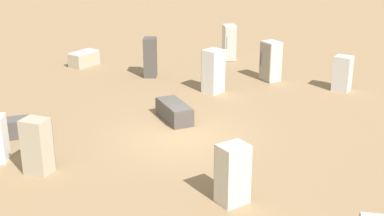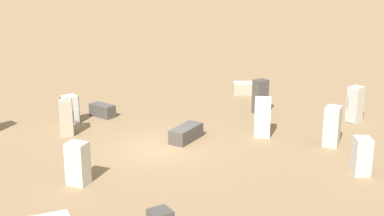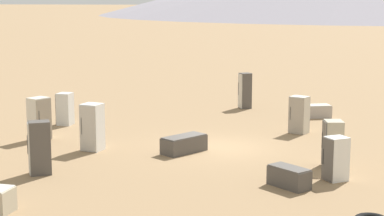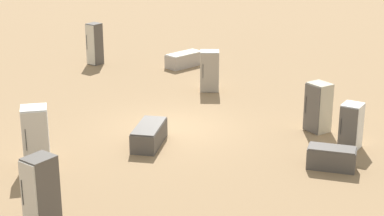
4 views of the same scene
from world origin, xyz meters
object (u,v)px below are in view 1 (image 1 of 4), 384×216
object	(u,v)px
discarded_fridge_1	(232,174)
discarded_fridge_11	(343,73)
discarded_fridge_6	(150,57)
discarded_fridge_7	(84,59)
discarded_fridge_0	(213,71)
discarded_fridge_9	(11,128)
discarded_fridge_4	(174,112)
discarded_fridge_13	(37,146)
discarded_fridge_8	(229,43)
discarded_fridge_3	(271,61)

from	to	relation	value
discarded_fridge_1	discarded_fridge_11	bearing A→B (deg)	26.60
discarded_fridge_6	discarded_fridge_11	world-z (taller)	discarded_fridge_6
discarded_fridge_1	discarded_fridge_7	xyz separation A→B (m)	(12.62, -8.33, -0.47)
discarded_fridge_0	discarded_fridge_9	size ratio (longest dim) A/B	1.27
discarded_fridge_9	discarded_fridge_4	bearing A→B (deg)	88.01
discarded_fridge_11	discarded_fridge_13	size ratio (longest dim) A/B	0.91
discarded_fridge_8	discarded_fridge_13	size ratio (longest dim) A/B	1.10
discarded_fridge_4	discarded_fridge_7	size ratio (longest dim) A/B	1.30
discarded_fridge_4	discarded_fridge_7	bearing A→B (deg)	-82.29
discarded_fridge_6	discarded_fridge_8	world-z (taller)	discarded_fridge_8
discarded_fridge_0	discarded_fridge_7	bearing A→B (deg)	98.85
discarded_fridge_4	discarded_fridge_8	bearing A→B (deg)	-131.33
discarded_fridge_9	discarded_fridge_1	bearing A→B (deg)	40.38
discarded_fridge_1	discarded_fridge_7	size ratio (longest dim) A/B	1.09
discarded_fridge_6	discarded_fridge_8	size ratio (longest dim) A/B	0.99
discarded_fridge_1	discarded_fridge_7	bearing A→B (deg)	81.79
discarded_fridge_1	discarded_fridge_13	xyz separation A→B (m)	(5.71, 1.38, 0.01)
discarded_fridge_6	discarded_fridge_9	world-z (taller)	discarded_fridge_6
discarded_fridge_11	discarded_fridge_13	world-z (taller)	discarded_fridge_13
discarded_fridge_1	discarded_fridge_8	bearing A→B (deg)	52.79
discarded_fridge_7	discarded_fridge_8	distance (m)	7.51
discarded_fridge_0	discarded_fridge_13	bearing A→B (deg)	-172.88
discarded_fridge_4	discarded_fridge_6	xyz separation A→B (m)	(4.05, -4.22, 0.59)
discarded_fridge_7	discarded_fridge_11	bearing A→B (deg)	15.86
discarded_fridge_0	discarded_fridge_6	size ratio (longest dim) A/B	1.01
discarded_fridge_4	discarded_fridge_11	bearing A→B (deg)	-178.34
discarded_fridge_9	discarded_fridge_0	bearing A→B (deg)	106.37
discarded_fridge_3	discarded_fridge_13	world-z (taller)	discarded_fridge_3
discarded_fridge_1	discarded_fridge_0	bearing A→B (deg)	57.20
discarded_fridge_8	discarded_fridge_13	distance (m)	14.50
discarded_fridge_0	discarded_fridge_8	xyz separation A→B (m)	(1.86, -5.13, -0.01)
discarded_fridge_0	discarded_fridge_4	size ratio (longest dim) A/B	0.95
discarded_fridge_7	discarded_fridge_9	size ratio (longest dim) A/B	1.03
discarded_fridge_0	discarded_fridge_8	size ratio (longest dim) A/B	1.01
discarded_fridge_9	discarded_fridge_3	bearing A→B (deg)	105.84
discarded_fridge_1	discarded_fridge_9	world-z (taller)	discarded_fridge_1
discarded_fridge_3	discarded_fridge_13	size ratio (longest dim) A/B	1.07
discarded_fridge_6	discarded_fridge_11	distance (m)	8.75
discarded_fridge_7	discarded_fridge_4	bearing A→B (deg)	-23.15
discarded_fridge_0	discarded_fridge_13	xyz separation A→B (m)	(0.75, 9.33, -0.09)
discarded_fridge_1	discarded_fridge_8	distance (m)	14.75
discarded_fridge_8	discarded_fridge_9	world-z (taller)	discarded_fridge_8
discarded_fridge_6	discarded_fridge_8	xyz separation A→B (m)	(-1.81, -4.56, 0.01)
discarded_fridge_1	discarded_fridge_6	world-z (taller)	discarded_fridge_6
discarded_fridge_8	discarded_fridge_9	bearing A→B (deg)	42.14
discarded_fridge_4	discarded_fridge_6	size ratio (longest dim) A/B	1.07
discarded_fridge_7	discarded_fridge_11	world-z (taller)	discarded_fridge_11
discarded_fridge_6	discarded_fridge_11	xyz separation A→B (m)	(-8.37, -2.52, -0.16)
discarded_fridge_6	discarded_fridge_8	bearing A→B (deg)	39.46
discarded_fridge_3	discarded_fridge_8	distance (m)	3.97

